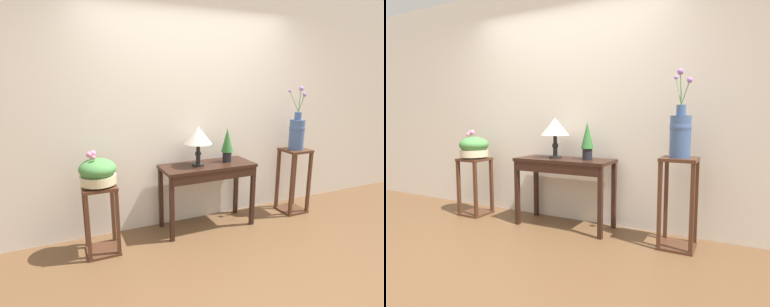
# 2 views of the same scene
# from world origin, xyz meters

# --- Properties ---
(ground_plane) EXTENTS (12.00, 12.00, 0.01)m
(ground_plane) POSITION_xyz_m (0.00, 0.00, -0.00)
(ground_plane) COLOR brown
(back_wall_with_art) EXTENTS (9.00, 0.10, 2.80)m
(back_wall_with_art) POSITION_xyz_m (0.00, 1.41, 1.40)
(back_wall_with_art) COLOR beige
(back_wall_with_art) RESTS_ON ground
(console_table) EXTENTS (1.08, 0.44, 0.76)m
(console_table) POSITION_xyz_m (0.10, 1.08, 0.65)
(console_table) COLOR black
(console_table) RESTS_ON ground
(table_lamp) EXTENTS (0.31, 0.31, 0.45)m
(table_lamp) POSITION_xyz_m (-0.02, 1.10, 1.09)
(table_lamp) COLOR black
(table_lamp) RESTS_ON console_table
(potted_plant_on_console) EXTENTS (0.14, 0.14, 0.40)m
(potted_plant_on_console) POSITION_xyz_m (0.36, 1.12, 0.98)
(potted_plant_on_console) COLOR black
(potted_plant_on_console) RESTS_ON console_table
(pedestal_stand_left) EXTENTS (0.32, 0.32, 0.71)m
(pedestal_stand_left) POSITION_xyz_m (-1.13, 1.00, 0.36)
(pedestal_stand_left) COLOR #472819
(pedestal_stand_left) RESTS_ON ground
(planter_bowl_wide_left) EXTENTS (0.35, 0.35, 0.35)m
(planter_bowl_wide_left) POSITION_xyz_m (-1.13, 1.00, 0.85)
(planter_bowl_wide_left) COLOR beige
(planter_bowl_wide_left) RESTS_ON pedestal_stand_left
(pedestal_stand_right) EXTENTS (0.32, 0.32, 0.84)m
(pedestal_stand_right) POSITION_xyz_m (1.32, 1.05, 0.42)
(pedestal_stand_right) COLOR #472819
(pedestal_stand_right) RESTS_ON ground
(flower_vase_tall_right) EXTENTS (0.20, 0.21, 0.79)m
(flower_vase_tall_right) POSITION_xyz_m (1.32, 1.05, 1.08)
(flower_vase_tall_right) COLOR #3D5684
(flower_vase_tall_right) RESTS_ON pedestal_stand_right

